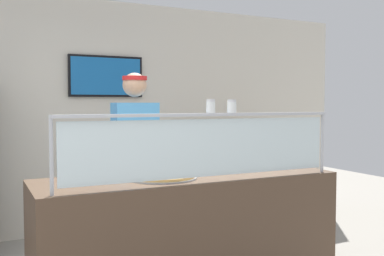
{
  "coord_description": "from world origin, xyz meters",
  "views": [
    {
      "loc": [
        -0.29,
        -2.59,
        1.49
      ],
      "look_at": [
        1.18,
        0.4,
        1.31
      ],
      "focal_mm": 41.13,
      "sensor_mm": 36.0,
      "label": 1
    }
  ],
  "objects_px": {
    "parmesan_shaker": "(211,107)",
    "pizza_box_stack": "(249,146)",
    "pizza_server": "(161,173)",
    "worker_figure": "(136,159)",
    "pepper_flake_shaker": "(232,107)",
    "pizza_tray": "(162,176)"
  },
  "relations": [
    {
      "from": "worker_figure",
      "to": "pizza_box_stack",
      "type": "bearing_deg",
      "value": 28.42
    },
    {
      "from": "pepper_flake_shaker",
      "to": "pizza_box_stack",
      "type": "bearing_deg",
      "value": 53.56
    },
    {
      "from": "pizza_tray",
      "to": "pizza_server",
      "type": "bearing_deg",
      "value": -126.03
    },
    {
      "from": "pizza_server",
      "to": "pepper_flake_shaker",
      "type": "bearing_deg",
      "value": -31.54
    },
    {
      "from": "pepper_flake_shaker",
      "to": "worker_figure",
      "type": "bearing_deg",
      "value": 110.11
    },
    {
      "from": "pizza_tray",
      "to": "pizza_server",
      "type": "relative_size",
      "value": 1.84
    },
    {
      "from": "parmesan_shaker",
      "to": "pepper_flake_shaker",
      "type": "distance_m",
      "value": 0.17
    },
    {
      "from": "pepper_flake_shaker",
      "to": "worker_figure",
      "type": "height_order",
      "value": "worker_figure"
    },
    {
      "from": "parmesan_shaker",
      "to": "pizza_box_stack",
      "type": "bearing_deg",
      "value": 50.57
    },
    {
      "from": "parmesan_shaker",
      "to": "pizza_box_stack",
      "type": "relative_size",
      "value": 0.2
    },
    {
      "from": "pizza_server",
      "to": "parmesan_shaker",
      "type": "relative_size",
      "value": 2.9
    },
    {
      "from": "pizza_box_stack",
      "to": "pizza_server",
      "type": "bearing_deg",
      "value": -137.67
    },
    {
      "from": "pizza_tray",
      "to": "parmesan_shaker",
      "type": "relative_size",
      "value": 5.32
    },
    {
      "from": "pizza_tray",
      "to": "parmesan_shaker",
      "type": "height_order",
      "value": "parmesan_shaker"
    },
    {
      "from": "worker_figure",
      "to": "pizza_box_stack",
      "type": "distance_m",
      "value": 2.1
    },
    {
      "from": "pizza_box_stack",
      "to": "pizza_tray",
      "type": "bearing_deg",
      "value": -137.78
    },
    {
      "from": "pizza_server",
      "to": "pizza_tray",
      "type": "bearing_deg",
      "value": 53.68
    },
    {
      "from": "worker_figure",
      "to": "pepper_flake_shaker",
      "type": "bearing_deg",
      "value": -69.89
    },
    {
      "from": "pizza_server",
      "to": "parmesan_shaker",
      "type": "xyz_separation_m",
      "value": [
        0.26,
        -0.26,
        0.48
      ]
    },
    {
      "from": "pizza_server",
      "to": "pizza_box_stack",
      "type": "bearing_deg",
      "value": 42.04
    },
    {
      "from": "worker_figure",
      "to": "parmesan_shaker",
      "type": "bearing_deg",
      "value": -78.78
    },
    {
      "from": "pizza_server",
      "to": "worker_figure",
      "type": "xyz_separation_m",
      "value": [
        0.06,
        0.74,
        0.02
      ]
    }
  ]
}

